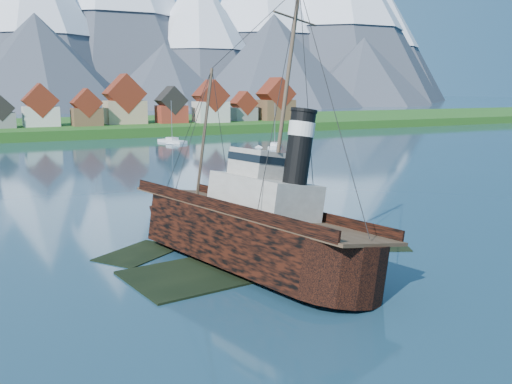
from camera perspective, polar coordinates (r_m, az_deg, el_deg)
name	(u,v)px	position (r m, az deg, el deg)	size (l,w,h in m)	color
ground	(251,258)	(53.67, -0.52, -6.61)	(1400.00, 1400.00, 0.00)	#1A384A
shoal	(258,253)	(56.37, 0.16, -6.14)	(31.71, 21.24, 1.14)	black
shore_bank	(43,132)	(217.90, -20.52, 5.67)	(600.00, 80.00, 3.20)	#194D16
seawall	(58,141)	(180.26, -19.22, 4.88)	(600.00, 2.50, 2.00)	#3F3D38
tugboat_wreck	(236,225)	(52.49, -1.99, -3.36)	(7.54, 32.47, 25.73)	black
sailboat_d	(275,147)	(149.33, 1.88, 4.52)	(7.14, 8.45, 12.15)	silver
sailboat_e	(172,142)	(165.61, -8.38, 5.00)	(5.86, 11.08, 12.49)	silver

